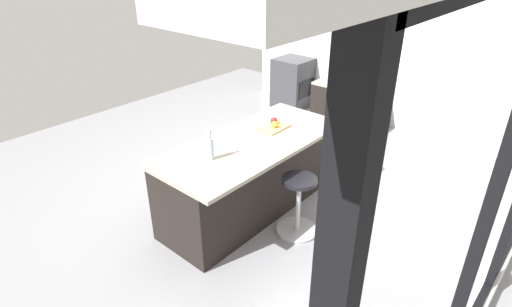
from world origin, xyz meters
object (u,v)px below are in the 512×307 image
(stool_by_window, at_px, (298,207))
(cutting_board, at_px, (274,127))
(apple_yellow, at_px, (275,124))
(kitchen_island, at_px, (249,175))
(apple_red, at_px, (274,121))
(oven_range, at_px, (293,83))
(water_bottle, at_px, (211,148))

(stool_by_window, height_order, cutting_board, cutting_board)
(cutting_board, distance_m, apple_yellow, 0.05)
(kitchen_island, xyz_separation_m, apple_red, (-0.46, -0.03, 0.50))
(cutting_board, bearing_deg, stool_by_window, 59.44)
(oven_range, relative_size, apple_yellow, 11.99)
(stool_by_window, xyz_separation_m, cutting_board, (-0.39, -0.65, 0.58))
(cutting_board, bearing_deg, water_bottle, 0.43)
(water_bottle, bearing_deg, kitchen_island, -178.54)
(kitchen_island, height_order, water_bottle, water_bottle)
(oven_range, bearing_deg, apple_yellow, 32.40)
(kitchen_island, bearing_deg, apple_red, -175.72)
(apple_yellow, height_order, water_bottle, water_bottle)
(oven_range, relative_size, cutting_board, 2.47)
(kitchen_island, distance_m, stool_by_window, 0.68)
(stool_by_window, height_order, apple_red, apple_red)
(cutting_board, xyz_separation_m, water_bottle, (0.97, 0.01, 0.11))
(cutting_board, distance_m, apple_red, 0.09)
(oven_range, distance_m, water_bottle, 3.97)
(kitchen_island, bearing_deg, apple_yellow, 175.51)
(oven_range, height_order, apple_red, apple_red)
(stool_by_window, xyz_separation_m, apple_yellow, (-0.38, -0.63, 0.63))
(kitchen_island, bearing_deg, cutting_board, 179.00)
(stool_by_window, distance_m, cutting_board, 0.96)
(kitchen_island, height_order, apple_yellow, apple_yellow)
(oven_range, bearing_deg, cutting_board, 32.13)
(stool_by_window, bearing_deg, apple_yellow, -120.76)
(water_bottle, bearing_deg, stool_by_window, 132.02)
(stool_by_window, relative_size, water_bottle, 2.10)
(kitchen_island, relative_size, water_bottle, 7.00)
(oven_range, bearing_deg, apple_red, 32.06)
(kitchen_island, relative_size, apple_yellow, 29.48)
(apple_yellow, distance_m, apple_red, 0.10)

